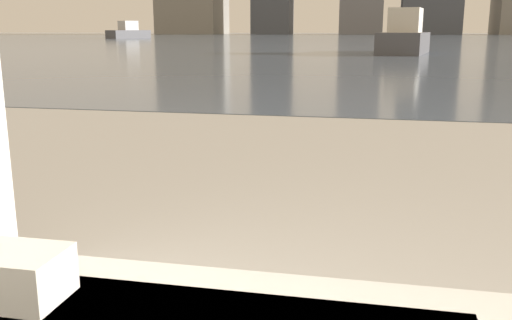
% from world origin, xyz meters
% --- Properties ---
extents(towel_stack, '(0.27, 0.17, 0.12)m').
position_xyz_m(towel_stack, '(-0.29, 0.82, 0.55)').
color(towel_stack, silver).
rests_on(towel_stack, bathtub).
extents(harbor_water, '(180.00, 110.00, 0.01)m').
position_xyz_m(harbor_water, '(0.00, 62.00, 0.01)').
color(harbor_water, slate).
rests_on(harbor_water, ground_plane).
extents(harbor_boat_1, '(2.62, 5.54, 2.00)m').
position_xyz_m(harbor_boat_1, '(1.62, 26.81, 0.71)').
color(harbor_boat_1, '#4C4C51').
rests_on(harbor_boat_1, harbor_water).
extents(harbor_boat_2, '(3.82, 5.51, 1.96)m').
position_xyz_m(harbor_boat_2, '(-27.73, 62.12, 0.70)').
color(harbor_boat_2, '#4C4C51').
rests_on(harbor_boat_2, harbor_water).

